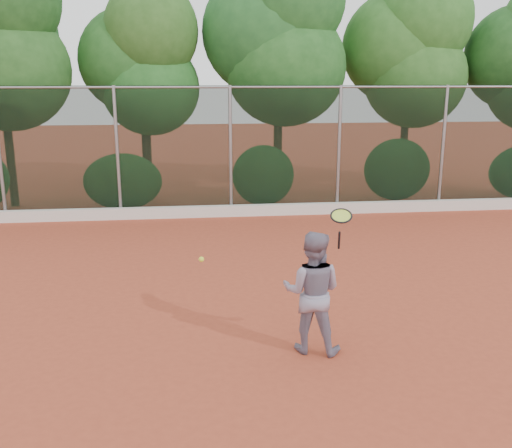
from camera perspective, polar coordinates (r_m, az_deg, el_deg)
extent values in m
plane|color=#A84127|center=(9.21, 0.72, -9.10)|extent=(80.00, 80.00, 0.00)
cube|color=silver|center=(15.64, -2.45, 1.33)|extent=(24.00, 0.20, 0.30)
imported|color=gray|center=(7.82, 5.64, -6.79)|extent=(1.00, 0.89, 1.70)
cube|color=black|center=(15.54, -2.56, 7.24)|extent=(24.00, 0.01, 3.50)
cylinder|color=gray|center=(15.42, -2.63, 13.52)|extent=(24.00, 0.06, 0.06)
cylinder|color=gray|center=(15.62, -13.69, 6.89)|extent=(0.09, 0.09, 3.50)
cylinder|color=gray|center=(15.54, -2.56, 7.24)|extent=(0.09, 0.09, 3.50)
cylinder|color=gray|center=(16.03, 8.29, 7.32)|extent=(0.09, 0.09, 3.50)
cylinder|color=gray|center=(17.04, 18.16, 7.17)|extent=(0.09, 0.09, 3.50)
cylinder|color=#3E2B17|center=(18.19, -23.35, 6.17)|extent=(0.24, 0.24, 2.90)
ellipsoid|color=#366F2A|center=(17.90, -23.60, 13.93)|extent=(3.50, 2.90, 3.40)
cylinder|color=#3C2417|center=(17.90, -10.81, 6.16)|extent=(0.28, 0.28, 2.40)
ellipsoid|color=#20591E|center=(17.62, -10.51, 13.24)|extent=(2.90, 2.40, 2.80)
ellipsoid|color=#1F521C|center=(17.96, -12.22, 15.73)|extent=(3.20, 2.70, 3.10)
ellipsoid|color=#26521C|center=(17.46, -10.45, 18.49)|extent=(2.70, 2.30, 2.90)
cylinder|color=#3F2D18|center=(17.72, 2.19, 7.30)|extent=(0.26, 0.26, 3.00)
ellipsoid|color=#32752C|center=(17.52, 2.99, 15.41)|extent=(3.60, 3.00, 3.50)
ellipsoid|color=#2C742E|center=(17.79, 1.19, 18.63)|extent=(3.90, 3.20, 3.80)
cylinder|color=#472E1B|center=(18.99, 14.50, 6.87)|extent=(0.24, 0.24, 2.70)
ellipsoid|color=#27571E|center=(18.83, 15.65, 13.93)|extent=(3.20, 2.70, 3.10)
ellipsoid|color=#265A1F|center=(18.95, 14.03, 16.75)|extent=(3.50, 2.90, 3.40)
ellipsoid|color=#255C1F|center=(18.85, 16.44, 19.06)|extent=(3.00, 2.50, 3.10)
ellipsoid|color=#356B28|center=(16.54, -13.18, 4.15)|extent=(2.20, 1.16, 1.60)
ellipsoid|color=#316A28|center=(16.54, 0.74, 4.88)|extent=(1.80, 1.04, 1.76)
ellipsoid|color=#2C6024|center=(17.48, 13.91, 5.31)|extent=(2.00, 1.10, 1.84)
cylinder|color=black|center=(7.64, 8.31, -1.63)|extent=(0.07, 0.17, 0.28)
torus|color=black|center=(7.50, 8.52, 0.82)|extent=(0.35, 0.33, 0.16)
cylinder|color=#C2DA40|center=(7.50, 8.52, 0.82)|extent=(0.29, 0.27, 0.12)
sphere|color=#DCEB35|center=(7.21, -5.48, -3.54)|extent=(0.07, 0.07, 0.07)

